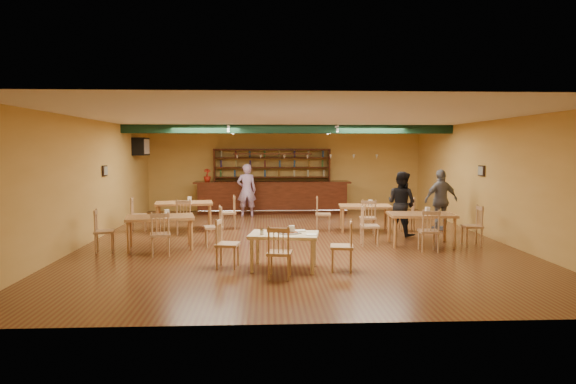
{
  "coord_description": "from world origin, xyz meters",
  "views": [
    {
      "loc": [
        -0.74,
        -12.24,
        2.27
      ],
      "look_at": [
        -0.14,
        0.6,
        1.15
      ],
      "focal_mm": 30.79,
      "sensor_mm": 36.0,
      "label": 1
    }
  ],
  "objects": [
    {
      "name": "floor",
      "position": [
        0.0,
        0.0,
        0.0
      ],
      "size": [
        12.0,
        12.0,
        0.0
      ],
      "primitive_type": "plane",
      "color": "#582B19",
      "rests_on": "ground"
    },
    {
      "name": "ceiling_beam",
      "position": [
        0.0,
        2.8,
        2.87
      ],
      "size": [
        10.0,
        0.3,
        0.25
      ],
      "primitive_type": "cube",
      "color": "black",
      "rests_on": "ceiling"
    },
    {
      "name": "track_rail_left",
      "position": [
        -1.8,
        3.4,
        2.94
      ],
      "size": [
        0.05,
        2.5,
        0.05
      ],
      "primitive_type": "cube",
      "color": "silver",
      "rests_on": "ceiling"
    },
    {
      "name": "track_rail_right",
      "position": [
        1.4,
        3.4,
        2.94
      ],
      "size": [
        0.05,
        2.5,
        0.05
      ],
      "primitive_type": "cube",
      "color": "silver",
      "rests_on": "ceiling"
    },
    {
      "name": "ac_unit",
      "position": [
        -4.8,
        4.2,
        2.35
      ],
      "size": [
        0.34,
        0.7,
        0.48
      ],
      "primitive_type": "cube",
      "color": "silver",
      "rests_on": "wall_left"
    },
    {
      "name": "picture_left",
      "position": [
        -4.97,
        1.0,
        1.7
      ],
      "size": [
        0.04,
        0.34,
        0.28
      ],
      "primitive_type": "cube",
      "color": "black",
      "rests_on": "wall_left"
    },
    {
      "name": "picture_right",
      "position": [
        4.97,
        0.5,
        1.7
      ],
      "size": [
        0.04,
        0.34,
        0.28
      ],
      "primitive_type": "cube",
      "color": "black",
      "rests_on": "wall_right"
    },
    {
      "name": "bar_counter",
      "position": [
        -0.47,
        5.15,
        0.56
      ],
      "size": [
        5.48,
        0.85,
        1.13
      ],
      "primitive_type": "cube",
      "color": "black",
      "rests_on": "ground"
    },
    {
      "name": "back_bar_hutch",
      "position": [
        -0.47,
        5.78,
        1.14
      ],
      "size": [
        4.24,
        0.4,
        2.28
      ],
      "primitive_type": "cube",
      "color": "black",
      "rests_on": "ground"
    },
    {
      "name": "poinsettia",
      "position": [
        -2.76,
        5.15,
        1.36
      ],
      "size": [
        0.32,
        0.32,
        0.45
      ],
      "primitive_type": "imported",
      "rotation": [
        0.0,
        0.0,
        0.35
      ],
      "color": "#AE2110",
      "rests_on": "bar_counter"
    },
    {
      "name": "dining_table_a",
      "position": [
        -3.01,
        1.63,
        0.39
      ],
      "size": [
        1.69,
        1.16,
        0.79
      ],
      "primitive_type": "cube",
      "rotation": [
        0.0,
        0.0,
        0.14
      ],
      "color": "#A7753B",
      "rests_on": "ground"
    },
    {
      "name": "dining_table_b",
      "position": [
        2.04,
        1.28,
        0.36
      ],
      "size": [
        1.49,
        0.97,
        0.71
      ],
      "primitive_type": "cube",
      "rotation": [
        0.0,
        0.0,
        -0.09
      ],
      "color": "#A7753B",
      "rests_on": "ground"
    },
    {
      "name": "dining_table_c",
      "position": [
        -3.12,
        -1.01,
        0.38
      ],
      "size": [
        1.66,
        1.19,
        0.75
      ],
      "primitive_type": "cube",
      "rotation": [
        0.0,
        0.0,
        0.21
      ],
      "color": "#A7753B",
      "rests_on": "ground"
    },
    {
      "name": "dining_table_d",
      "position": [
        2.94,
        -0.85,
        0.38
      ],
      "size": [
        1.57,
        1.01,
        0.76
      ],
      "primitive_type": "cube",
      "rotation": [
        0.0,
        0.0,
        -0.07
      ],
      "color": "#A7753B",
      "rests_on": "ground"
    },
    {
      "name": "near_table",
      "position": [
        -0.39,
        -3.04,
        0.34
      ],
      "size": [
        1.39,
        1.0,
        0.68
      ],
      "primitive_type": "cube",
      "rotation": [
        0.0,
        0.0,
        -0.15
      ],
      "color": "beige",
      "rests_on": "ground"
    },
    {
      "name": "pizza_tray",
      "position": [
        -0.3,
        -3.04,
        0.69
      ],
      "size": [
        0.45,
        0.45,
        0.01
      ],
      "primitive_type": "cylinder",
      "rotation": [
        0.0,
        0.0,
        -0.13
      ],
      "color": "silver",
      "rests_on": "near_table"
    },
    {
      "name": "parmesan_shaker",
      "position": [
        -0.8,
        -3.18,
        0.74
      ],
      "size": [
        0.08,
        0.08,
        0.11
      ],
      "primitive_type": "cylinder",
      "rotation": [
        0.0,
        0.0,
        -0.15
      ],
      "color": "#EAE5C6",
      "rests_on": "near_table"
    },
    {
      "name": "napkin_stack",
      "position": [
        -0.07,
        -2.86,
        0.7
      ],
      "size": [
        0.22,
        0.18,
        0.03
      ],
      "primitive_type": "cube",
      "rotation": [
        0.0,
        0.0,
        0.16
      ],
      "color": "white",
      "rests_on": "near_table"
    },
    {
      "name": "pizza_server",
      "position": [
        -0.16,
        -2.99,
        0.7
      ],
      "size": [
        0.25,
        0.32,
        0.0
      ],
      "primitive_type": "cube",
      "rotation": [
        0.0,
        0.0,
        -1.01
      ],
      "color": "silver",
      "rests_on": "pizza_tray"
    },
    {
      "name": "side_plate",
      "position": [
        0.12,
        -3.22,
        0.69
      ],
      "size": [
        0.25,
        0.25,
        0.01
      ],
      "primitive_type": "cylinder",
      "rotation": [
        0.0,
        0.0,
        -0.15
      ],
      "color": "white",
      "rests_on": "near_table"
    },
    {
      "name": "patron_bar",
      "position": [
        -1.36,
        4.33,
        0.89
      ],
      "size": [
        0.69,
        0.49,
        1.78
      ],
      "primitive_type": "imported",
      "rotation": [
        0.0,
        0.0,
        3.24
      ],
      "color": "#9053B4",
      "rests_on": "ground"
    },
    {
      "name": "patron_right_a",
      "position": [
        2.84,
        0.48,
        0.84
      ],
      "size": [
        1.02,
        1.04,
        1.69
      ],
      "primitive_type": "imported",
      "rotation": [
        0.0,
        0.0,
        2.27
      ],
      "color": "black",
      "rests_on": "ground"
    },
    {
      "name": "patron_right_b",
      "position": [
        4.14,
        1.15,
        0.86
      ],
      "size": [
        1.07,
        0.64,
        1.71
      ],
      "primitive_type": "imported",
      "rotation": [
        0.0,
        0.0,
        3.37
      ],
      "color": "slate",
      "rests_on": "ground"
    }
  ]
}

